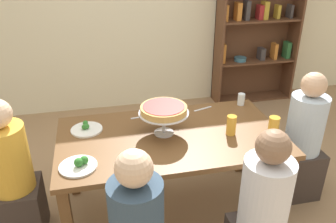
# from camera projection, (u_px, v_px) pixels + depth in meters

# --- Properties ---
(ground_plane) EXTENTS (12.00, 12.00, 0.00)m
(ground_plane) POSITION_uv_depth(u_px,v_px,m) (171.00, 210.00, 2.96)
(ground_plane) COLOR #9E7A56
(dining_table) EXTENTS (1.69, 0.94, 0.74)m
(dining_table) POSITION_uv_depth(u_px,v_px,m) (171.00, 145.00, 2.66)
(dining_table) COLOR brown
(dining_table) RESTS_ON ground_plane
(bookshelf) EXTENTS (1.10, 0.30, 2.21)m
(bookshelf) POSITION_uv_depth(u_px,v_px,m) (257.00, 16.00, 4.50)
(bookshelf) COLOR brown
(bookshelf) RESTS_ON ground_plane
(diner_head_east) EXTENTS (0.34, 0.34, 1.15)m
(diner_head_east) POSITION_uv_depth(u_px,v_px,m) (301.00, 146.00, 2.95)
(diner_head_east) COLOR #382D28
(diner_head_east) RESTS_ON ground_plane
(diner_head_west) EXTENTS (0.34, 0.34, 1.15)m
(diner_head_west) POSITION_uv_depth(u_px,v_px,m) (14.00, 182.00, 2.51)
(diner_head_west) COLOR #382D28
(diner_head_west) RESTS_ON ground_plane
(diner_near_right) EXTENTS (0.34, 0.34, 1.15)m
(diner_near_right) POSITION_uv_depth(u_px,v_px,m) (261.00, 223.00, 2.16)
(diner_near_right) COLOR #382D28
(diner_near_right) RESTS_ON ground_plane
(deep_dish_pizza_stand) EXTENTS (0.38, 0.38, 0.23)m
(deep_dish_pizza_stand) POSITION_uv_depth(u_px,v_px,m) (164.00, 111.00, 2.56)
(deep_dish_pizza_stand) COLOR silver
(deep_dish_pizza_stand) RESTS_ON dining_table
(salad_plate_near_diner) EXTENTS (0.24, 0.24, 0.06)m
(salad_plate_near_diner) POSITION_uv_depth(u_px,v_px,m) (86.00, 129.00, 2.68)
(salad_plate_near_diner) COLOR white
(salad_plate_near_diner) RESTS_ON dining_table
(salad_plate_far_diner) EXTENTS (0.25, 0.25, 0.07)m
(salad_plate_far_diner) POSITION_uv_depth(u_px,v_px,m) (79.00, 165.00, 2.25)
(salad_plate_far_diner) COLOR white
(salad_plate_far_diner) RESTS_ON dining_table
(beer_glass_amber_tall) EXTENTS (0.07, 0.07, 0.15)m
(beer_glass_amber_tall) POSITION_uv_depth(u_px,v_px,m) (231.00, 125.00, 2.60)
(beer_glass_amber_tall) COLOR gold
(beer_glass_amber_tall) RESTS_ON dining_table
(beer_glass_amber_short) EXTENTS (0.08, 0.08, 0.17)m
(beer_glass_amber_short) POSITION_uv_depth(u_px,v_px,m) (273.00, 127.00, 2.56)
(beer_glass_amber_short) COLOR gold
(beer_glass_amber_short) RESTS_ON dining_table
(water_glass_clear_near) EXTENTS (0.06, 0.06, 0.10)m
(water_glass_clear_near) POSITION_uv_depth(u_px,v_px,m) (241.00, 99.00, 3.07)
(water_glass_clear_near) COLOR white
(water_glass_clear_near) RESTS_ON dining_table
(cutlery_fork_near) EXTENTS (0.18, 0.07, 0.00)m
(cutlery_fork_near) POSITION_uv_depth(u_px,v_px,m) (203.00, 109.00, 3.01)
(cutlery_fork_near) COLOR silver
(cutlery_fork_near) RESTS_ON dining_table
(cutlery_knife_near) EXTENTS (0.18, 0.05, 0.00)m
(cutlery_knife_near) POSITION_uv_depth(u_px,v_px,m) (261.00, 152.00, 2.41)
(cutlery_knife_near) COLOR silver
(cutlery_knife_near) RESTS_ON dining_table
(cutlery_fork_far) EXTENTS (0.18, 0.05, 0.00)m
(cutlery_fork_far) POSITION_uv_depth(u_px,v_px,m) (141.00, 117.00, 2.88)
(cutlery_fork_far) COLOR silver
(cutlery_fork_far) RESTS_ON dining_table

